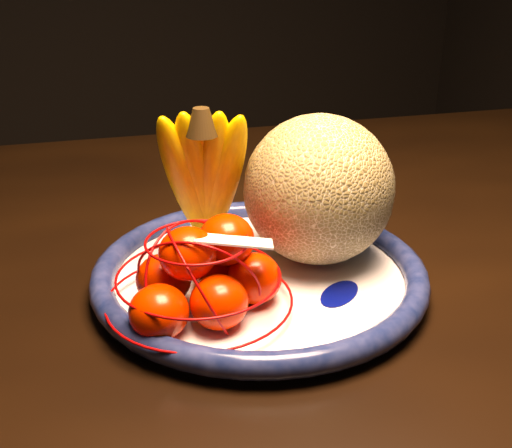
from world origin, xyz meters
name	(u,v)px	position (x,y,z in m)	size (l,w,h in m)	color
dining_table	(271,279)	(-0.01, -0.01, 0.69)	(1.65, 1.12, 0.78)	black
fruit_bowl	(259,274)	(-0.09, -0.16, 0.79)	(0.36, 0.36, 0.03)	white
cantaloupe	(319,190)	(-0.02, -0.15, 0.87)	(0.17, 0.17, 0.17)	olive
banana_bunch	(204,173)	(-0.13, -0.08, 0.89)	(0.12, 0.12, 0.19)	#FFBF00
mandarin_bag	(203,277)	(-0.17, -0.20, 0.82)	(0.20, 0.20, 0.12)	#FF2700
price_tag	(234,241)	(-0.14, -0.23, 0.87)	(0.07, 0.03, 0.00)	white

